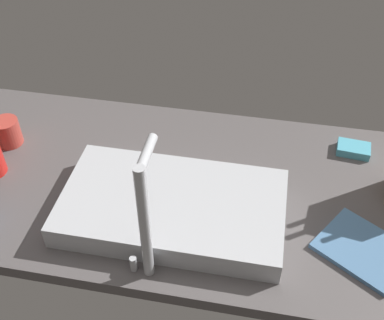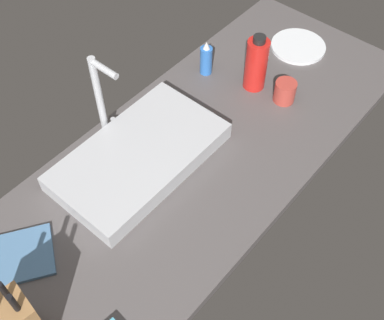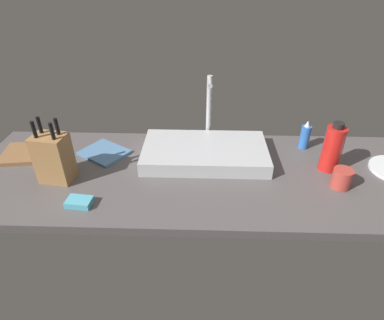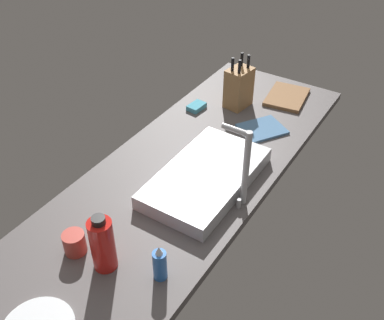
% 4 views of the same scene
% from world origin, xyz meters
% --- Properties ---
extents(countertop_slab, '(1.97, 0.66, 0.04)m').
position_xyz_m(countertop_slab, '(0.00, 0.00, 0.02)').
color(countertop_slab, '#514C4C').
rests_on(countertop_slab, ground).
extents(sink_basin, '(0.54, 0.30, 0.06)m').
position_xyz_m(sink_basin, '(-0.01, 0.11, 0.07)').
color(sink_basin, '#B7BABF').
rests_on(sink_basin, countertop_slab).
extents(faucet, '(0.06, 0.11, 0.32)m').
position_xyz_m(faucet, '(0.01, 0.27, 0.21)').
color(faucet, '#B7BABF').
rests_on(faucet, countertop_slab).
extents(soap_bottle, '(0.04, 0.04, 0.14)m').
position_xyz_m(soap_bottle, '(0.45, 0.22, 0.09)').
color(soap_bottle, blue).
rests_on(soap_bottle, countertop_slab).
extents(water_bottle, '(0.08, 0.08, 0.21)m').
position_xyz_m(water_bottle, '(0.51, 0.05, 0.13)').
color(water_bottle, red).
rests_on(water_bottle, countertop_slab).
extents(dinner_plate, '(0.21, 0.21, 0.01)m').
position_xyz_m(dinner_plate, '(0.79, 0.04, 0.04)').
color(dinner_plate, white).
rests_on(dinner_plate, countertop_slab).
extents(dish_towel, '(0.25, 0.24, 0.01)m').
position_xyz_m(dish_towel, '(-0.46, 0.13, 0.04)').
color(dish_towel, teal).
rests_on(dish_towel, countertop_slab).
extents(coffee_mug, '(0.07, 0.07, 0.08)m').
position_xyz_m(coffee_mug, '(0.51, -0.08, 0.07)').
color(coffee_mug, '#B23D33').
rests_on(coffee_mug, countertop_slab).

